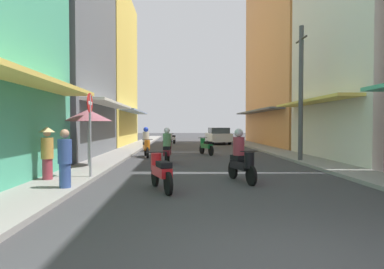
{
  "coord_description": "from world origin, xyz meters",
  "views": [
    {
      "loc": [
        -1.31,
        -3.62,
        1.68
      ],
      "look_at": [
        -0.56,
        15.81,
        1.13
      ],
      "focal_mm": 31.08,
      "sensor_mm": 36.0,
      "label": 1
    }
  ],
  "objects_px": {
    "parked_car": "(218,136)",
    "pedestrian_midway": "(47,151)",
    "motorbike_blue": "(238,151)",
    "utility_pole": "(301,93)",
    "motorbike_black": "(241,158)",
    "vendor_umbrella": "(88,115)",
    "street_sign_no_entry": "(90,124)",
    "motorbike_red": "(161,171)",
    "motorbike_orange": "(146,144)",
    "motorbike_green": "(206,146)",
    "motorbike_maroon": "(167,148)",
    "motorbike_white": "(172,138)",
    "pedestrian_crossing": "(65,161)"
  },
  "relations": [
    {
      "from": "motorbike_white",
      "to": "motorbike_green",
      "type": "bearing_deg",
      "value": -78.49
    },
    {
      "from": "vendor_umbrella",
      "to": "pedestrian_midway",
      "type": "bearing_deg",
      "value": -95.64
    },
    {
      "from": "motorbike_white",
      "to": "motorbike_blue",
      "type": "xyz_separation_m",
      "value": [
        3.3,
        -14.14,
        0.0
      ]
    },
    {
      "from": "motorbike_blue",
      "to": "motorbike_maroon",
      "type": "bearing_deg",
      "value": -168.52
    },
    {
      "from": "motorbike_orange",
      "to": "motorbike_black",
      "type": "bearing_deg",
      "value": -65.41
    },
    {
      "from": "motorbike_orange",
      "to": "motorbike_black",
      "type": "distance_m",
      "value": 8.56
    },
    {
      "from": "motorbike_green",
      "to": "street_sign_no_entry",
      "type": "distance_m",
      "value": 9.63
    },
    {
      "from": "street_sign_no_entry",
      "to": "motorbike_black",
      "type": "bearing_deg",
      "value": -5.45
    },
    {
      "from": "motorbike_white",
      "to": "parked_car",
      "type": "xyz_separation_m",
      "value": [
        4.12,
        0.31,
        0.24
      ]
    },
    {
      "from": "motorbike_black",
      "to": "pedestrian_midway",
      "type": "height_order",
      "value": "pedestrian_midway"
    },
    {
      "from": "motorbike_green",
      "to": "utility_pole",
      "type": "height_order",
      "value": "utility_pole"
    },
    {
      "from": "motorbike_black",
      "to": "motorbike_green",
      "type": "bearing_deg",
      "value": 92.02
    },
    {
      "from": "motorbike_white",
      "to": "parked_car",
      "type": "bearing_deg",
      "value": 4.27
    },
    {
      "from": "pedestrian_midway",
      "to": "street_sign_no_entry",
      "type": "bearing_deg",
      "value": 23.85
    },
    {
      "from": "parked_car",
      "to": "pedestrian_midway",
      "type": "relative_size",
      "value": 2.56
    },
    {
      "from": "motorbike_black",
      "to": "motorbike_maroon",
      "type": "bearing_deg",
      "value": 116.56
    },
    {
      "from": "pedestrian_crossing",
      "to": "street_sign_no_entry",
      "type": "height_order",
      "value": "street_sign_no_entry"
    },
    {
      "from": "motorbike_maroon",
      "to": "motorbike_black",
      "type": "height_order",
      "value": "same"
    },
    {
      "from": "motorbike_maroon",
      "to": "motorbike_red",
      "type": "height_order",
      "value": "motorbike_maroon"
    },
    {
      "from": "motorbike_white",
      "to": "street_sign_no_entry",
      "type": "distance_m",
      "value": 19.21
    },
    {
      "from": "motorbike_orange",
      "to": "pedestrian_midway",
      "type": "distance_m",
      "value": 8.11
    },
    {
      "from": "motorbike_white",
      "to": "utility_pole",
      "type": "height_order",
      "value": "utility_pole"
    },
    {
      "from": "motorbike_maroon",
      "to": "motorbike_orange",
      "type": "height_order",
      "value": "same"
    },
    {
      "from": "motorbike_black",
      "to": "motorbike_blue",
      "type": "relative_size",
      "value": 0.98
    },
    {
      "from": "motorbike_blue",
      "to": "pedestrian_crossing",
      "type": "xyz_separation_m",
      "value": [
        -5.53,
        -6.69,
        0.28
      ]
    },
    {
      "from": "motorbike_orange",
      "to": "motorbike_green",
      "type": "bearing_deg",
      "value": 20.64
    },
    {
      "from": "motorbike_green",
      "to": "street_sign_no_entry",
      "type": "xyz_separation_m",
      "value": [
        -4.21,
        -8.58,
        1.21
      ]
    },
    {
      "from": "motorbike_white",
      "to": "motorbike_blue",
      "type": "height_order",
      "value": "same"
    },
    {
      "from": "motorbike_red",
      "to": "utility_pole",
      "type": "height_order",
      "value": "utility_pole"
    },
    {
      "from": "motorbike_green",
      "to": "vendor_umbrella",
      "type": "height_order",
      "value": "vendor_umbrella"
    },
    {
      "from": "pedestrian_midway",
      "to": "motorbike_blue",
      "type": "bearing_deg",
      "value": 39.87
    },
    {
      "from": "vendor_umbrella",
      "to": "utility_pole",
      "type": "height_order",
      "value": "utility_pole"
    },
    {
      "from": "motorbike_orange",
      "to": "motorbike_black",
      "type": "xyz_separation_m",
      "value": [
        3.56,
        -7.78,
        0.0
      ]
    },
    {
      "from": "motorbike_black",
      "to": "motorbike_orange",
      "type": "bearing_deg",
      "value": 114.59
    },
    {
      "from": "motorbike_blue",
      "to": "vendor_umbrella",
      "type": "bearing_deg",
      "value": -160.03
    },
    {
      "from": "vendor_umbrella",
      "to": "street_sign_no_entry",
      "type": "relative_size",
      "value": 0.86
    },
    {
      "from": "motorbike_orange",
      "to": "utility_pole",
      "type": "bearing_deg",
      "value": -22.01
    },
    {
      "from": "motorbike_maroon",
      "to": "motorbike_white",
      "type": "distance_m",
      "value": 14.79
    },
    {
      "from": "motorbike_maroon",
      "to": "motorbike_green",
      "type": "relative_size",
      "value": 1.05
    },
    {
      "from": "parked_car",
      "to": "pedestrian_midway",
      "type": "height_order",
      "value": "pedestrian_midway"
    },
    {
      "from": "motorbike_red",
      "to": "street_sign_no_entry",
      "type": "height_order",
      "value": "street_sign_no_entry"
    },
    {
      "from": "parked_car",
      "to": "pedestrian_crossing",
      "type": "distance_m",
      "value": 22.07
    },
    {
      "from": "motorbike_blue",
      "to": "utility_pole",
      "type": "bearing_deg",
      "value": -9.35
    },
    {
      "from": "motorbike_green",
      "to": "pedestrian_midway",
      "type": "xyz_separation_m",
      "value": [
        -5.3,
        -9.06,
        0.42
      ]
    },
    {
      "from": "parked_car",
      "to": "street_sign_no_entry",
      "type": "relative_size",
      "value": 1.59
    },
    {
      "from": "motorbike_blue",
      "to": "motorbike_green",
      "type": "distance_m",
      "value": 3.84
    },
    {
      "from": "parked_car",
      "to": "utility_pole",
      "type": "relative_size",
      "value": 0.69
    },
    {
      "from": "motorbike_red",
      "to": "street_sign_no_entry",
      "type": "relative_size",
      "value": 0.66
    },
    {
      "from": "motorbike_blue",
      "to": "parked_car",
      "type": "height_order",
      "value": "parked_car"
    },
    {
      "from": "motorbike_red",
      "to": "vendor_umbrella",
      "type": "bearing_deg",
      "value": 125.05
    }
  ]
}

